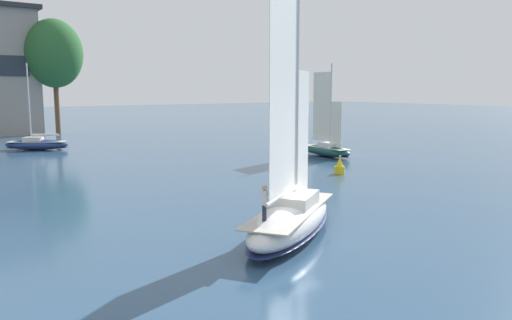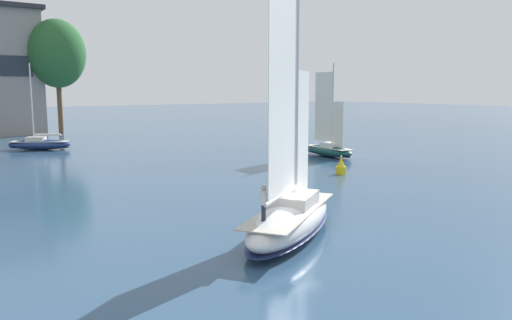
# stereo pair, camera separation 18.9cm
# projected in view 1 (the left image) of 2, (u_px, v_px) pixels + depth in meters

# --- Properties ---
(ground_plane) EXTENTS (400.00, 400.00, 0.00)m
(ground_plane) POSITION_uv_depth(u_px,v_px,m) (291.00, 236.00, 25.06)
(ground_plane) COLOR #2D4C6B
(tree_shore_left) EXTENTS (8.97, 8.97, 18.46)m
(tree_shore_left) POSITION_uv_depth(u_px,v_px,m) (54.00, 54.00, 80.08)
(tree_shore_left) COLOR brown
(tree_shore_left) RESTS_ON ground
(sailboat_main) EXTENTS (9.98, 7.94, 13.88)m
(sailboat_main) POSITION_uv_depth(u_px,v_px,m) (291.00, 214.00, 24.92)
(sailboat_main) COLOR silver
(sailboat_main) RESTS_ON ground
(sailboat_moored_mid_channel) EXTENTS (7.47, 5.86, 10.36)m
(sailboat_moored_mid_channel) POSITION_uv_depth(u_px,v_px,m) (37.00, 144.00, 60.20)
(sailboat_moored_mid_channel) COLOR navy
(sailboat_moored_mid_channel) RESTS_ON ground
(sailboat_moored_far_slip) EXTENTS (2.46, 7.40, 10.03)m
(sailboat_moored_far_slip) POSITION_uv_depth(u_px,v_px,m) (327.00, 149.00, 54.53)
(sailboat_moored_far_slip) COLOR #194C47
(sailboat_moored_far_slip) RESTS_ON ground
(channel_buoy) EXTENTS (0.87, 0.87, 1.61)m
(channel_buoy) POSITION_uv_depth(u_px,v_px,m) (340.00, 167.00, 43.29)
(channel_buoy) COLOR yellow
(channel_buoy) RESTS_ON ground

